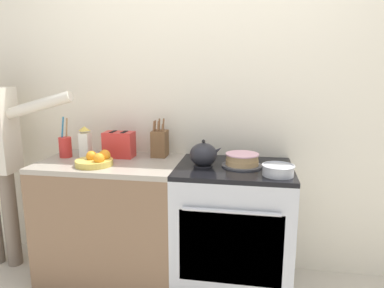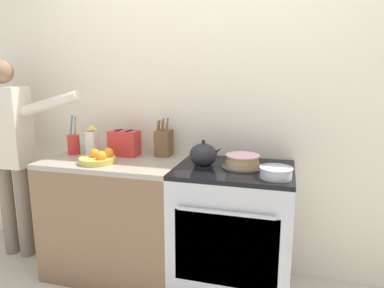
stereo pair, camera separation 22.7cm
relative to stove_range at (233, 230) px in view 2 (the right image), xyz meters
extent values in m
cube|color=silver|center=(-0.25, 0.33, 0.85)|extent=(8.00, 0.04, 2.60)
cube|color=brown|center=(-0.88, 0.00, -0.02)|extent=(0.99, 0.62, 0.86)
cube|color=#9E9384|center=(-0.88, 0.00, 0.43)|extent=(0.99, 0.62, 0.03)
cube|color=#B7BABF|center=(0.00, 0.00, -0.02)|extent=(0.77, 0.62, 0.86)
cube|color=black|center=(0.00, -0.30, 0.01)|extent=(0.63, 0.01, 0.47)
cylinder|color=#B7BABF|center=(0.00, -0.33, 0.26)|extent=(0.58, 0.02, 0.02)
cube|color=black|center=(0.00, 0.00, 0.43)|extent=(0.77, 0.62, 0.03)
cylinder|color=#4C4C51|center=(0.05, 0.02, 0.45)|extent=(0.27, 0.27, 0.01)
cylinder|color=tan|center=(0.05, 0.02, 0.47)|extent=(0.22, 0.22, 0.03)
cylinder|color=tan|center=(0.05, 0.02, 0.51)|extent=(0.21, 0.21, 0.03)
cylinder|color=#EFB2C1|center=(0.05, 0.02, 0.53)|extent=(0.22, 0.22, 0.01)
cylinder|color=#232328|center=(-0.21, -0.02, 0.45)|extent=(0.13, 0.13, 0.01)
ellipsoid|color=#232328|center=(-0.21, -0.02, 0.52)|extent=(0.18, 0.18, 0.16)
cone|color=#232328|center=(-0.12, -0.02, 0.55)|extent=(0.09, 0.04, 0.08)
sphere|color=black|center=(-0.21, -0.02, 0.61)|extent=(0.02, 0.02, 0.02)
cylinder|color=#B7BABF|center=(0.27, -0.16, 0.47)|extent=(0.19, 0.19, 0.06)
torus|color=#B7BABF|center=(0.27, -0.16, 0.51)|extent=(0.20, 0.20, 0.01)
cube|color=brown|center=(-0.57, 0.20, 0.54)|extent=(0.11, 0.14, 0.20)
cylinder|color=brown|center=(-0.60, 0.16, 0.68)|extent=(0.01, 0.04, 0.08)
cylinder|color=brown|center=(-0.57, 0.16, 0.68)|extent=(0.01, 0.04, 0.08)
cylinder|color=brown|center=(-0.53, 0.17, 0.67)|extent=(0.01, 0.03, 0.06)
cylinder|color=brown|center=(-0.60, 0.19, 0.68)|extent=(0.01, 0.04, 0.08)
cylinder|color=brown|center=(-0.57, 0.19, 0.68)|extent=(0.01, 0.04, 0.09)
cylinder|color=brown|center=(-0.53, 0.19, 0.69)|extent=(0.01, 0.04, 0.09)
cylinder|color=red|center=(-1.25, 0.06, 0.52)|extent=(0.09, 0.09, 0.15)
cylinder|color=teal|center=(-1.27, 0.06, 0.62)|extent=(0.02, 0.06, 0.25)
cylinder|color=#A37A51|center=(-1.24, 0.07, 0.62)|extent=(0.04, 0.02, 0.24)
cylinder|color=gold|center=(-0.94, -0.13, 0.47)|extent=(0.25, 0.25, 0.04)
sphere|color=orange|center=(-0.96, -0.12, 0.51)|extent=(0.07, 0.07, 0.07)
sphere|color=orange|center=(-0.88, -0.08, 0.51)|extent=(0.08, 0.08, 0.08)
sphere|color=orange|center=(-0.88, -0.17, 0.51)|extent=(0.07, 0.07, 0.07)
cube|color=red|center=(-0.86, 0.13, 0.54)|extent=(0.22, 0.13, 0.19)
cube|color=black|center=(-0.90, 0.13, 0.64)|extent=(0.03, 0.09, 0.00)
cube|color=black|center=(-0.81, 0.13, 0.64)|extent=(0.03, 0.09, 0.00)
cube|color=black|center=(-0.97, 0.13, 0.58)|extent=(0.02, 0.02, 0.01)
cube|color=white|center=(-1.09, 0.07, 0.54)|extent=(0.07, 0.07, 0.19)
pyramid|color=#E0BC4C|center=(-1.09, 0.07, 0.66)|extent=(0.07, 0.07, 0.03)
cylinder|color=#7A6B5B|center=(-1.89, 0.00, -0.06)|extent=(0.11, 0.11, 0.77)
cylinder|color=#7A6B5B|center=(-1.73, 0.00, -0.06)|extent=(0.11, 0.11, 0.77)
cube|color=beige|center=(-1.81, 0.00, 0.64)|extent=(0.34, 0.20, 0.63)
cylinder|color=beige|center=(-1.41, 0.00, 0.83)|extent=(0.54, 0.08, 0.22)
sphere|color=#846047|center=(-1.81, 0.00, 1.07)|extent=(0.18, 0.18, 0.18)
camera|label=1|loc=(0.09, -2.23, 1.05)|focal=32.00mm
camera|label=2|loc=(0.31, -2.18, 1.05)|focal=32.00mm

